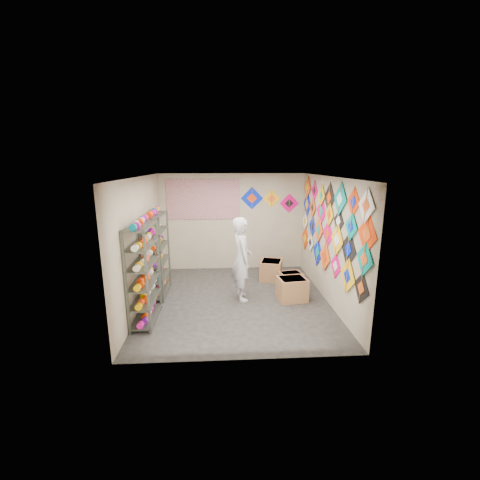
{
  "coord_description": "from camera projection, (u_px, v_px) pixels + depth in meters",
  "views": [
    {
      "loc": [
        -0.32,
        -6.64,
        2.97
      ],
      "look_at": [
        0.1,
        0.3,
        1.3
      ],
      "focal_mm": 24.0,
      "sensor_mm": 36.0,
      "label": 1
    }
  ],
  "objects": [
    {
      "name": "ground",
      "position": [
        236.0,
        300.0,
        7.16
      ],
      "size": [
        4.5,
        4.5,
        0.0
      ],
      "primitive_type": "plane",
      "color": "#292624"
    },
    {
      "name": "back_wall_kites",
      "position": [
        269.0,
        200.0,
        8.93
      ],
      "size": [
        1.64,
        0.02,
        0.73
      ],
      "color": "#0421D3",
      "rests_on": "room_walls"
    },
    {
      "name": "poster",
      "position": [
        203.0,
        199.0,
        8.81
      ],
      "size": [
        2.0,
        0.01,
        1.1
      ],
      "primitive_type": "cube",
      "color": "#6C479B",
      "rests_on": "room_walls"
    },
    {
      "name": "room_walls",
      "position": [
        236.0,
        228.0,
        6.78
      ],
      "size": [
        4.5,
        4.5,
        4.5
      ],
      "color": "#B8A88D",
      "rests_on": "ground"
    },
    {
      "name": "carton_c",
      "position": [
        271.0,
        270.0,
        8.35
      ],
      "size": [
        0.68,
        0.71,
        0.51
      ],
      "primitive_type": "cube",
      "rotation": [
        0.0,
        0.0,
        -0.28
      ],
      "color": "#9D6844",
      "rests_on": "ground"
    },
    {
      "name": "carton_a",
      "position": [
        292.0,
        289.0,
        7.11
      ],
      "size": [
        0.67,
        0.58,
        0.51
      ],
      "primitive_type": "cube",
      "rotation": [
        0.0,
        0.0,
        0.13
      ],
      "color": "#9D6844",
      "rests_on": "ground"
    },
    {
      "name": "kite_wall_display",
      "position": [
        328.0,
        227.0,
        6.88
      ],
      "size": [
        0.05,
        4.3,
        2.09
      ],
      "color": "black",
      "rests_on": "room_walls"
    },
    {
      "name": "carton_b",
      "position": [
        291.0,
        281.0,
        7.7
      ],
      "size": [
        0.59,
        0.52,
        0.42
      ],
      "primitive_type": "cube",
      "rotation": [
        0.0,
        0.0,
        0.22
      ],
      "color": "#9D6844",
      "rests_on": "ground"
    },
    {
      "name": "shopkeeper",
      "position": [
        242.0,
        259.0,
        7.02
      ],
      "size": [
        0.82,
        0.66,
        1.85
      ],
      "primitive_type": "imported",
      "rotation": [
        0.0,
        0.0,
        1.73
      ],
      "color": "beige",
      "rests_on": "ground"
    },
    {
      "name": "string_spools",
      "position": [
        151.0,
        259.0,
        6.62
      ],
      "size": [
        0.12,
        2.36,
        0.12
      ],
      "color": "#F71B9D",
      "rests_on": "ground"
    },
    {
      "name": "shelf_rack_back",
      "position": [
        157.0,
        255.0,
        7.27
      ],
      "size": [
        0.4,
        1.1,
        1.9
      ],
      "primitive_type": "cube",
      "color": "#4C5147",
      "rests_on": "ground"
    },
    {
      "name": "shelf_rack_front",
      "position": [
        144.0,
        274.0,
        6.01
      ],
      "size": [
        0.4,
        1.1,
        1.9
      ],
      "primitive_type": "cube",
      "color": "#4C5147",
      "rests_on": "ground"
    }
  ]
}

